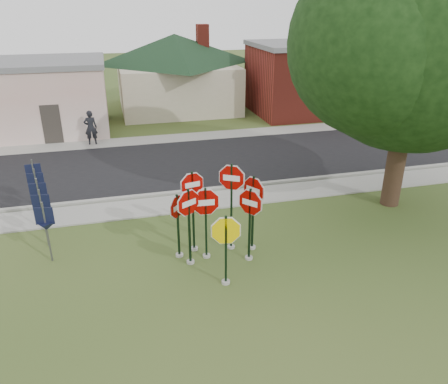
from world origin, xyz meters
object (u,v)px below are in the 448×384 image
object	(u,v)px
stop_sign_center	(206,213)
stop_sign_left	(189,216)
stop_sign_yellow	(226,241)
oak_tree	(418,32)
pedestrian	(91,127)

from	to	relation	value
stop_sign_center	stop_sign_left	xyz separation A→B (m)	(-0.55, -0.22, 0.07)
stop_sign_center	stop_sign_yellow	xyz separation A→B (m)	(0.23, -1.50, -0.17)
stop_sign_center	oak_tree	bearing A→B (deg)	14.25
stop_sign_yellow	oak_tree	world-z (taller)	oak_tree
stop_sign_yellow	stop_sign_left	size ratio (longest dim) A/B	0.88
stop_sign_left	oak_tree	bearing A→B (deg)	14.75
stop_sign_left	oak_tree	world-z (taller)	oak_tree
stop_sign_left	stop_sign_center	bearing A→B (deg)	21.54
stop_sign_left	pedestrian	world-z (taller)	stop_sign_left
oak_tree	pedestrian	xyz separation A→B (m)	(-11.45, 10.78, -5.37)
stop_sign_yellow	stop_sign_left	world-z (taller)	stop_sign_left
stop_sign_yellow	oak_tree	size ratio (longest dim) A/B	0.19
oak_tree	pedestrian	bearing A→B (deg)	136.72
stop_sign_yellow	oak_tree	xyz separation A→B (m)	(7.61, 3.49, 5.00)
stop_sign_center	pedestrian	size ratio (longest dim) A/B	1.32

